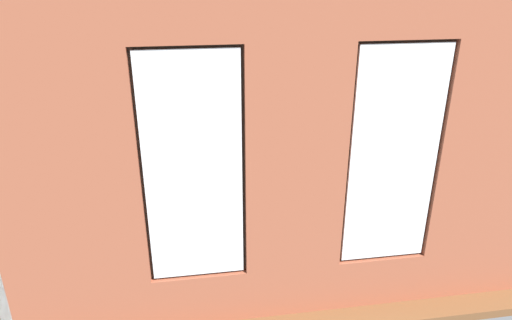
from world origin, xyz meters
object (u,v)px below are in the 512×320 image
papasan_chair (215,141)px  couch_left (395,183)px  candle_jar (240,166)px  media_console (83,213)px  cup_ceramic (215,170)px  table_plant_small (261,158)px  remote_black (247,171)px  tv_flatscreen (77,175)px  potted_plant_between_couches (324,222)px  potted_plant_foreground_right (120,142)px  coffee_table (240,171)px  potted_plant_by_left_couch (342,155)px  potted_plant_mid_room_small (307,167)px  couch_by_window (213,255)px  remote_gray (229,166)px

papasan_chair → couch_left: bearing=142.5°
couch_left → papasan_chair: bearing=-125.3°
candle_jar → media_console: 2.46m
cup_ceramic → table_plant_small: (-0.78, -0.28, 0.04)m
remote_black → tv_flatscreen: tv_flatscreen is taller
cup_ceramic → potted_plant_between_couches: potted_plant_between_couches is taller
potted_plant_foreground_right → table_plant_small: bearing=154.4°
coffee_table → potted_plant_by_left_couch: (-1.93, -0.58, -0.07)m
cup_ceramic → potted_plant_mid_room_small: (-1.52, -0.10, -0.10)m
tv_flatscreen → media_console: bearing=90.0°
media_console → table_plant_small: bearing=-160.5°
remote_black → cup_ceramic: bearing=177.7°
potted_plant_between_couches → table_plant_small: bearing=-81.0°
cup_ceramic → potted_plant_mid_room_small: 1.52m
papasan_chair → potted_plant_mid_room_small: papasan_chair is taller
media_console → tv_flatscreen: size_ratio=1.05×
candle_jar → remote_black: size_ratio=0.58×
couch_by_window → potted_plant_mid_room_small: 2.79m
remote_gray → potted_plant_mid_room_small: size_ratio=0.33×
couch_by_window → remote_black: bearing=-108.3°
tv_flatscreen → potted_plant_between_couches: size_ratio=1.04×
couch_left → remote_gray: 2.65m
coffee_table → candle_jar: candle_jar is taller
cup_ceramic → papasan_chair: 1.41m
candle_jar → coffee_table: bearing=180.0°
tv_flatscreen → potted_plant_foreground_right: bearing=-98.2°
potted_plant_between_couches → remote_gray: bearing=-68.4°
potted_plant_by_left_couch → couch_by_window: bearing=48.1°
table_plant_small → potted_plant_mid_room_small: bearing=166.1°
potted_plant_foreground_right → potted_plant_between_couches: bearing=128.3°
remote_black → potted_plant_mid_room_small: 1.02m
coffee_table → remote_black: 0.17m
media_console → potted_plant_foreground_right: (-0.30, -2.10, 0.28)m
remote_black → potted_plant_foreground_right: potted_plant_foreground_right is taller
cup_ceramic → candle_jar: cup_ceramic is taller
coffee_table → remote_black: (-0.10, 0.13, 0.06)m
papasan_chair → potted_plant_foreground_right: size_ratio=1.31×
potted_plant_between_couches → tv_flatscreen: bearing=-24.5°
potted_plant_between_couches → potted_plant_foreground_right: bearing=-51.7°
couch_left → media_console: (4.65, 0.04, -0.10)m
candle_jar → media_console: bearing=19.0°
coffee_table → candle_jar: (0.00, 0.00, 0.10)m
cup_ceramic → potted_plant_by_left_couch: (-2.34, -0.71, -0.17)m
table_plant_small → potted_plant_foreground_right: 2.65m
table_plant_small → potted_plant_mid_room_small: size_ratio=0.32×
cup_ceramic → media_console: (1.91, 0.67, -0.24)m
remote_black → media_console: media_console is taller
coffee_table → potted_plant_between_couches: (-0.74, 2.19, 0.25)m
couch_left → potted_plant_foreground_right: potted_plant_foreground_right is taller
table_plant_small → potted_plant_between_couches: bearing=99.0°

